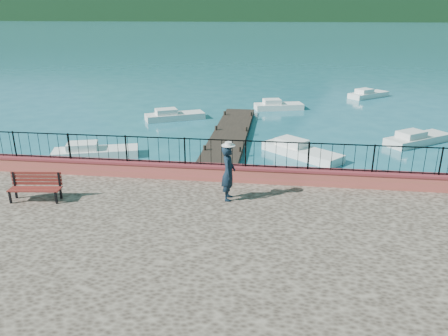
% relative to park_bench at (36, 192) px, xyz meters
% --- Properties ---
extents(ground, '(2000.00, 2000.00, 0.00)m').
position_rel_park_bench_xyz_m(ground, '(6.90, -1.14, -1.48)').
color(ground, '#19596B').
rests_on(ground, ground).
extents(parapet, '(28.00, 0.46, 0.58)m').
position_rel_park_bench_xyz_m(parapet, '(6.90, 2.56, 0.01)').
color(parapet, '#B24043').
rests_on(parapet, promenade).
extents(railing, '(27.00, 0.05, 0.95)m').
position_rel_park_bench_xyz_m(railing, '(6.90, 2.56, 0.77)').
color(railing, black).
rests_on(railing, parapet).
extents(dock, '(2.00, 16.00, 0.30)m').
position_rel_park_bench_xyz_m(dock, '(4.90, 10.86, -1.33)').
color(dock, '#2D231C').
rests_on(dock, ground).
extents(far_forest, '(900.00, 60.00, 18.00)m').
position_rel_park_bench_xyz_m(far_forest, '(6.90, 298.86, 7.52)').
color(far_forest, black).
rests_on(far_forest, ground).
extents(park_bench, '(1.70, 0.72, 0.91)m').
position_rel_park_bench_xyz_m(park_bench, '(0.00, 0.00, 0.00)').
color(park_bench, black).
rests_on(park_bench, promenade).
extents(person, '(0.46, 0.68, 1.83)m').
position_rel_park_bench_xyz_m(person, '(6.19, 0.92, 0.64)').
color(person, black).
rests_on(person, promenade).
extents(hat, '(0.44, 0.44, 0.12)m').
position_rel_park_bench_xyz_m(hat, '(6.19, 0.92, 1.61)').
color(hat, silver).
rests_on(hat, person).
extents(boat_0, '(4.40, 2.49, 0.80)m').
position_rel_park_bench_xyz_m(boat_0, '(-1.45, 7.95, -1.08)').
color(boat_0, silver).
rests_on(boat_0, ground).
extents(boat_1, '(4.16, 3.79, 0.80)m').
position_rel_park_bench_xyz_m(boat_1, '(8.94, 9.42, -1.08)').
color(boat_1, silver).
rests_on(boat_1, ground).
extents(boat_2, '(4.10, 3.51, 0.80)m').
position_rel_park_bench_xyz_m(boat_2, '(15.49, 12.61, -1.08)').
color(boat_2, silver).
rests_on(boat_2, ground).
extents(boat_3, '(4.12, 2.93, 0.80)m').
position_rel_park_bench_xyz_m(boat_3, '(0.65, 16.35, -1.08)').
color(boat_3, silver).
rests_on(boat_3, ground).
extents(boat_4, '(3.78, 2.20, 0.80)m').
position_rel_park_bench_xyz_m(boat_4, '(7.64, 20.55, -1.08)').
color(boat_4, silver).
rests_on(boat_4, ground).
extents(boat_5, '(3.71, 3.40, 0.80)m').
position_rel_park_bench_xyz_m(boat_5, '(15.18, 26.31, -1.08)').
color(boat_5, silver).
rests_on(boat_5, ground).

